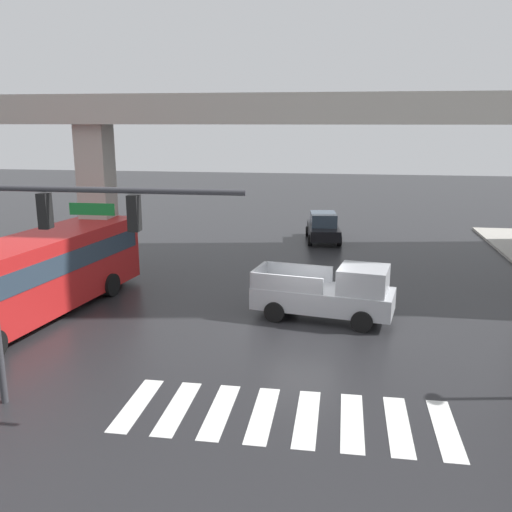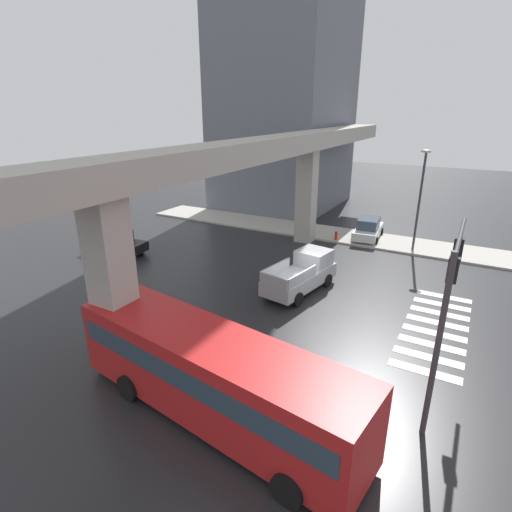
# 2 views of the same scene
# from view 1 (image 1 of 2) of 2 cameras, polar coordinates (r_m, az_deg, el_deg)

# --- Properties ---
(ground_plane) EXTENTS (120.00, 120.00, 0.00)m
(ground_plane) POSITION_cam_1_polar(r_m,az_deg,el_deg) (20.31, 4.88, -7.03)
(ground_plane) COLOR #232326
(crosswalk_stripes) EXTENTS (8.25, 2.80, 0.01)m
(crosswalk_stripes) POSITION_cam_1_polar(r_m,az_deg,el_deg) (14.44, 2.94, -16.02)
(crosswalk_stripes) COLOR silver
(crosswalk_stripes) RESTS_ON ground
(elevated_overpass) EXTENTS (50.13, 2.19, 8.21)m
(elevated_overpass) POSITION_cam_1_polar(r_m,az_deg,el_deg) (23.16, 6.00, 13.15)
(elevated_overpass) COLOR #ADA89E
(elevated_overpass) RESTS_ON ground
(pickup_truck) EXTENTS (5.35, 2.73, 2.08)m
(pickup_truck) POSITION_cam_1_polar(r_m,az_deg,el_deg) (20.68, 7.66, -3.83)
(pickup_truck) COLOR #A8AAAF
(pickup_truck) RESTS_ON ground
(city_bus) EXTENTS (4.02, 11.05, 2.99)m
(city_bus) POSITION_cam_1_polar(r_m,az_deg,el_deg) (22.16, -21.52, -1.52)
(city_bus) COLOR red
(city_bus) RESTS_ON ground
(sedan_black) EXTENTS (2.33, 4.47, 1.72)m
(sedan_black) POSITION_cam_1_polar(r_m,az_deg,el_deg) (34.33, 6.86, 2.95)
(sedan_black) COLOR black
(sedan_black) RESTS_ON ground
(traffic_signal_mast) EXTENTS (6.49, 0.32, 6.20)m
(traffic_signal_mast) POSITION_cam_1_polar(r_m,az_deg,el_deg) (14.16, -20.15, 1.57)
(traffic_signal_mast) COLOR #38383D
(traffic_signal_mast) RESTS_ON ground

